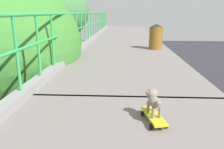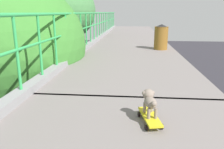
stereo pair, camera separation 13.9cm
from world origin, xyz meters
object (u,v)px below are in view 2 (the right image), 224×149
Objects in this scene: city_bus at (34,68)px; litter_bin at (161,37)px; small_dog at (150,100)px; toy_skateboard at (150,117)px.

city_bus is 13.01× the size of litter_bin.
small_dog is 5.33m from litter_bin.
small_dog is at bearing -61.78° from city_bus.
litter_bin is at bearing 82.26° from toy_skateboard.
litter_bin is (0.73, 5.27, 0.17)m from small_dog.
toy_skateboard is 0.20m from small_dog.
small_dog is at bearing 99.10° from toy_skateboard.
litter_bin reaches higher than city_bus.
city_bus is 21.82m from toy_skateboard.
city_bus is 32.74× the size of small_dog.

